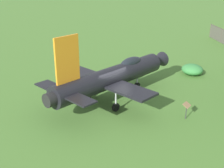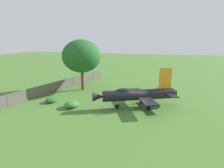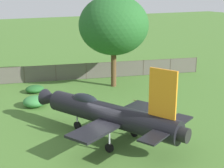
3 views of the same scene
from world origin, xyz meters
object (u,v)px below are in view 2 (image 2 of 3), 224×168
shrub_by_tree (72,104)px  shrub_near_fence (51,100)px  display_jet (136,94)px  shade_tree (82,56)px  info_plaque (120,91)px

shrub_by_tree → shrub_near_fence: bearing=-14.1°
display_jet → shade_tree: (11.37, -6.37, 4.52)m
shrub_by_tree → info_plaque: (-5.31, -7.28, 0.37)m
display_jet → shrub_by_tree: display_jet is taller
shrub_near_fence → shrub_by_tree: bearing=165.9°
shade_tree → shrub_by_tree: (-2.64, 9.13, -5.95)m
display_jet → info_plaque: (3.43, -4.52, -1.06)m
shade_tree → shrub_near_fence: bearing=79.5°
shrub_near_fence → info_plaque: (-9.44, -6.24, 0.49)m
shrub_near_fence → shrub_by_tree: (-4.14, 1.04, 0.12)m
display_jet → shade_tree: bearing=-55.7°
display_jet → shrub_by_tree: size_ratio=5.59×
display_jet → shrub_by_tree: 9.27m
shade_tree → info_plaque: 9.88m
shade_tree → info_plaque: size_ratio=8.31×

